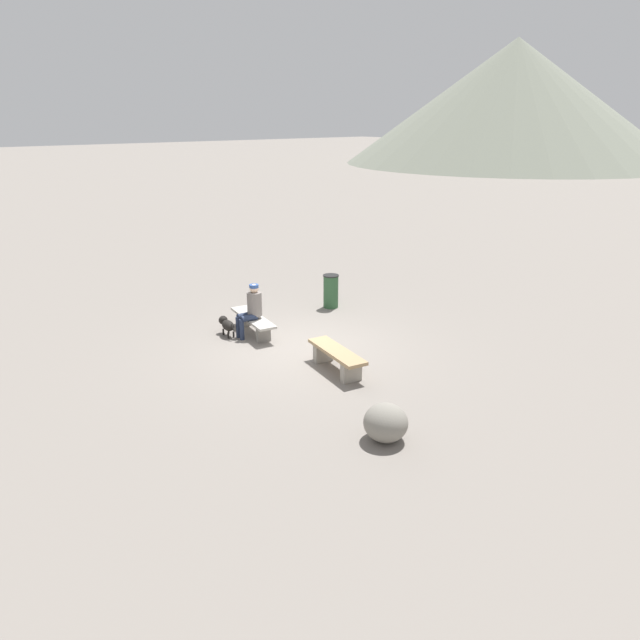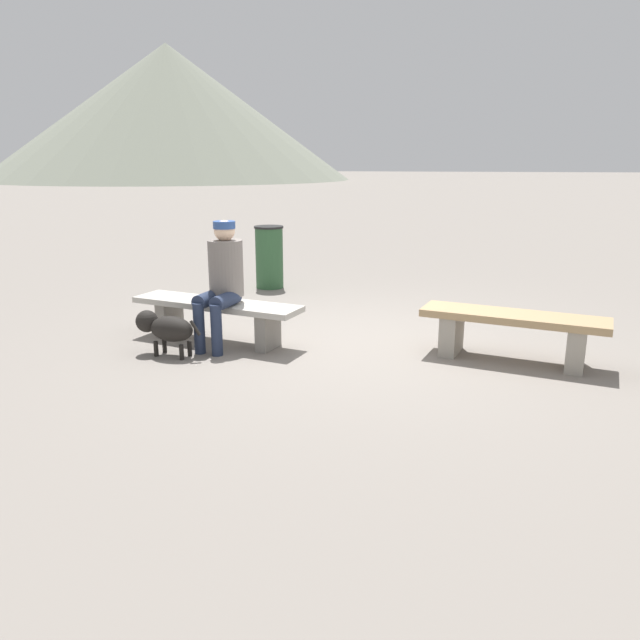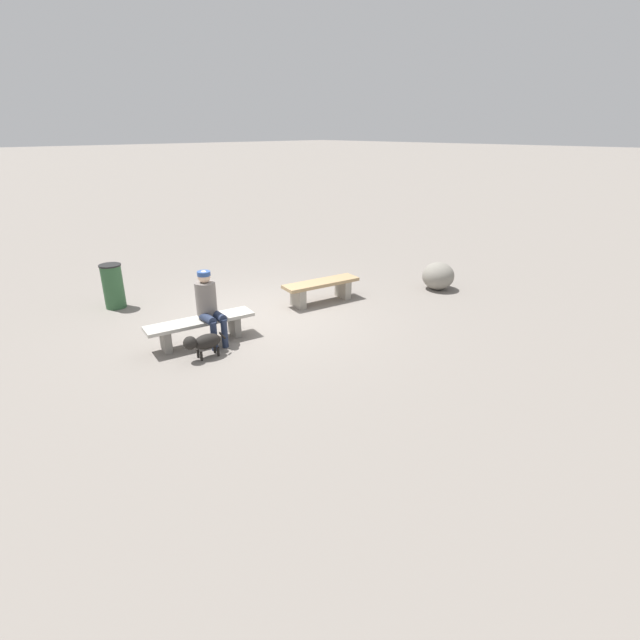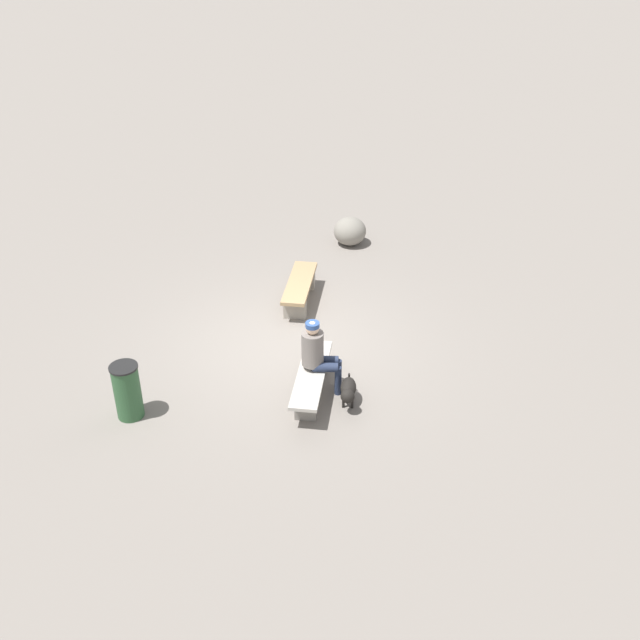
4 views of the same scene
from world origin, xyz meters
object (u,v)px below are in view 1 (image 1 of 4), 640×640
(bench_left, at_px, (337,357))
(dog, at_px, (227,324))
(boulder, at_px, (386,423))
(bench_right, at_px, (253,321))
(trash_bin, at_px, (331,291))
(seated_person, at_px, (252,307))

(bench_left, distance_m, dog, 3.32)
(bench_left, bearing_deg, boulder, 165.83)
(bench_left, relative_size, bench_right, 0.92)
(dog, height_order, trash_bin, trash_bin)
(dog, bearing_deg, bench_right, -110.03)
(bench_right, distance_m, boulder, 5.65)
(seated_person, relative_size, boulder, 1.76)
(bench_right, xyz_separation_m, dog, (0.30, 0.55, -0.04))
(bench_right, bearing_deg, seated_person, 152.23)
(bench_left, distance_m, bench_right, 2.96)
(bench_right, distance_m, dog, 0.63)
(trash_bin, bearing_deg, boulder, 145.63)
(bench_right, height_order, dog, bench_right)
(dog, xyz_separation_m, boulder, (-5.83, 0.64, 0.03))
(seated_person, height_order, trash_bin, seated_person)
(trash_bin, bearing_deg, seated_person, 98.92)
(dog, bearing_deg, trash_bin, -80.99)
(seated_person, bearing_deg, bench_right, -32.72)
(bench_right, bearing_deg, trash_bin, -71.53)
(trash_bin, bearing_deg, bench_left, 140.05)
(seated_person, bearing_deg, dog, 53.13)
(dog, bearing_deg, seated_person, -125.16)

